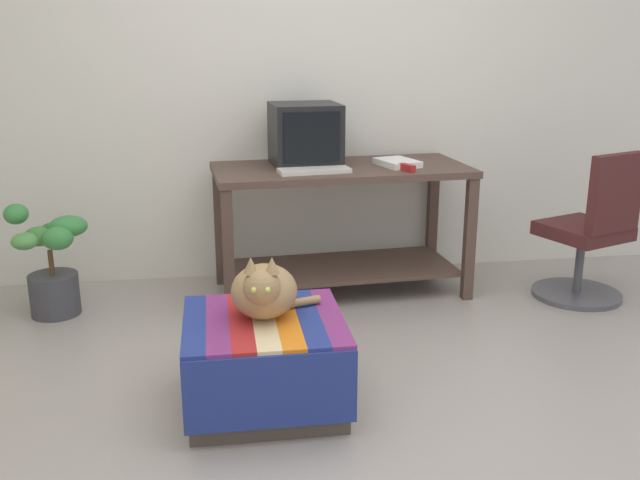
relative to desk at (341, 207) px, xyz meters
The scene contains 11 objects.
ground_plane 1.70m from the desk, 96.83° to the right, with size 14.00×14.00×0.00m, color #9E9389.
back_wall 0.91m from the desk, 113.05° to the left, with size 8.00×0.10×2.60m, color silver.
desk is the anchor object (origin of this frame).
tv_monitor 0.47m from the desk, 155.74° to the left, with size 0.41×0.42×0.36m.
keyboard 0.35m from the desk, 138.13° to the right, with size 0.40×0.15×0.02m, color beige.
book 0.42m from the desk, ahead, with size 0.19×0.26×0.04m, color white.
ottoman_with_blanket 1.48m from the desk, 112.96° to the right, with size 0.66×0.64×0.39m.
cat 1.42m from the desk, 113.02° to the right, with size 0.41×0.37×0.29m.
potted_plant 1.67m from the desk, behind, with size 0.44×0.34×0.64m.
office_chair 1.46m from the desk, 14.60° to the right, with size 0.54×0.54×0.89m.
stapler 0.48m from the desk, 30.89° to the right, with size 0.04×0.11×0.04m, color #A31E1E.
Camera 1 is at (-0.55, -2.43, 1.52)m, focal length 39.78 mm.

